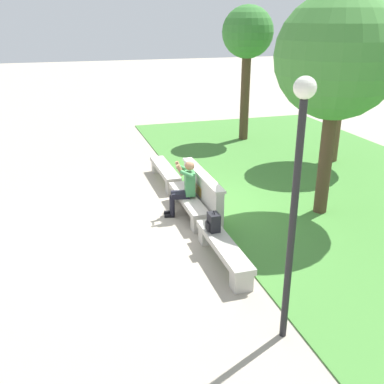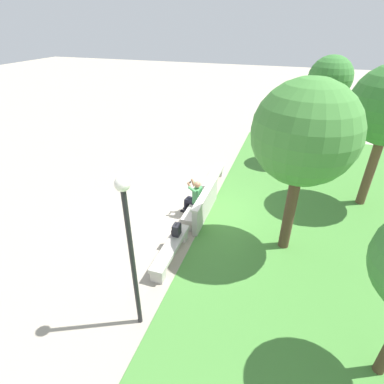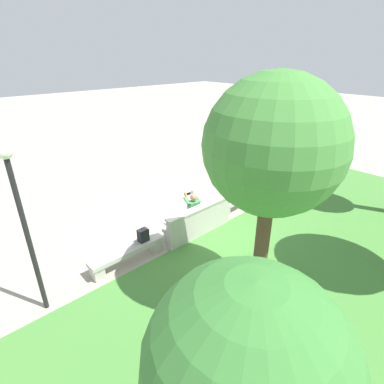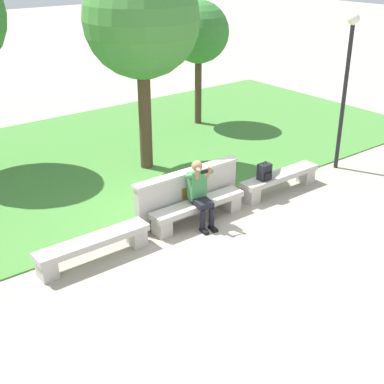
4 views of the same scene
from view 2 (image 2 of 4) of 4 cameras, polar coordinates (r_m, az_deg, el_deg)
name	(u,v)px [view 2 (image 2 of 4)]	position (r m, az deg, el deg)	size (l,w,h in m)	color
ground_plane	(196,214)	(10.68, 0.78, -4.24)	(80.00, 80.00, 0.00)	#A89E8C
grass_strip	(328,239)	(10.47, 24.49, -8.12)	(18.86, 8.00, 0.03)	#478438
bench_main	(214,178)	(12.48, 4.14, 2.75)	(2.14, 0.40, 0.45)	#B7B2A8
bench_near	(196,207)	(10.51, 0.80, -2.87)	(2.14, 0.40, 0.45)	#B7B2A8
bench_mid	(171,250)	(8.74, -4.06, -10.88)	(2.14, 0.40, 0.45)	#B7B2A8
backrest_wall_with_plaque	(206,204)	(10.32, 2.60, -2.21)	(2.52, 0.24, 1.01)	#B7B2A8
person_photographer	(194,196)	(10.32, 0.45, -0.73)	(0.52, 0.76, 1.32)	black
backpack	(176,230)	(8.92, -2.99, -7.20)	(0.28, 0.24, 0.43)	black
tree_right_background	(305,134)	(8.01, 20.71, 10.26)	(2.66, 2.66, 4.93)	#4C3826
tree_far_back	(329,81)	(14.68, 24.72, 18.65)	(1.81, 1.81, 4.78)	#4C3826
lamp_post	(129,237)	(5.84, -11.85, -8.38)	(0.28, 0.28, 3.74)	black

